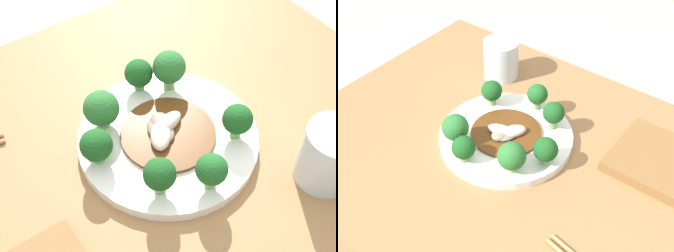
{
  "view_description": "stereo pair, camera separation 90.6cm",
  "coord_description": "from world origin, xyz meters",
  "views": [
    {
      "loc": [
        0.21,
        0.37,
        1.25
      ],
      "look_at": [
        -0.03,
        0.02,
        0.74
      ],
      "focal_mm": 50.0,
      "sensor_mm": 36.0,
      "label": 1
    },
    {
      "loc": [
        0.38,
        -0.52,
        1.34
      ],
      "look_at": [
        -0.03,
        0.02,
        0.74
      ],
      "focal_mm": 50.0,
      "sensor_mm": 36.0,
      "label": 2
    }
  ],
  "objects": [
    {
      "name": "broccoli_southwest",
      "position": [
        -0.09,
        -0.06,
        0.76
      ],
      "size": [
        0.05,
        0.05,
        0.07
      ],
      "color": "#7AAD5B",
      "rests_on": "plate"
    },
    {
      "name": "plate",
      "position": [
        -0.03,
        0.02,
        0.71
      ],
      "size": [
        0.26,
        0.26,
        0.02
      ],
      "color": "white",
      "rests_on": "table"
    },
    {
      "name": "stirfry_center",
      "position": [
        -0.03,
        0.02,
        0.73
      ],
      "size": [
        0.14,
        0.14,
        0.02
      ],
      "color": "#5B3314",
      "rests_on": "plate"
    },
    {
      "name": "drinking_glass",
      "position": [
        -0.18,
        0.19,
        0.75
      ],
      "size": [
        0.08,
        0.08,
        0.09
      ],
      "color": "silver",
      "rests_on": "table"
    },
    {
      "name": "broccoli_south",
      "position": [
        -0.05,
        -0.09,
        0.75
      ],
      "size": [
        0.04,
        0.04,
        0.05
      ],
      "color": "#70A356",
      "rests_on": "plate"
    },
    {
      "name": "broccoli_northwest",
      "position": [
        -0.11,
        0.07,
        0.76
      ],
      "size": [
        0.04,
        0.04,
        0.06
      ],
      "color": "#70A356",
      "rests_on": "plate"
    },
    {
      "name": "broccoli_east",
      "position": [
        0.07,
        0.0,
        0.75
      ],
      "size": [
        0.05,
        0.05,
        0.06
      ],
      "color": "#7AAD5B",
      "rests_on": "plate"
    },
    {
      "name": "broccoli_southeast",
      "position": [
        0.03,
        -0.05,
        0.76
      ],
      "size": [
        0.05,
        0.05,
        0.06
      ],
      "color": "#89B76B",
      "rests_on": "plate"
    },
    {
      "name": "broccoli_northeast",
      "position": [
        0.03,
        0.09,
        0.76
      ],
      "size": [
        0.04,
        0.04,
        0.06
      ],
      "color": "#70A356",
      "rests_on": "plate"
    },
    {
      "name": "broccoli_north",
      "position": [
        -0.03,
        0.12,
        0.76
      ],
      "size": [
        0.04,
        0.04,
        0.06
      ],
      "color": "#70A356",
      "rests_on": "plate"
    }
  ]
}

